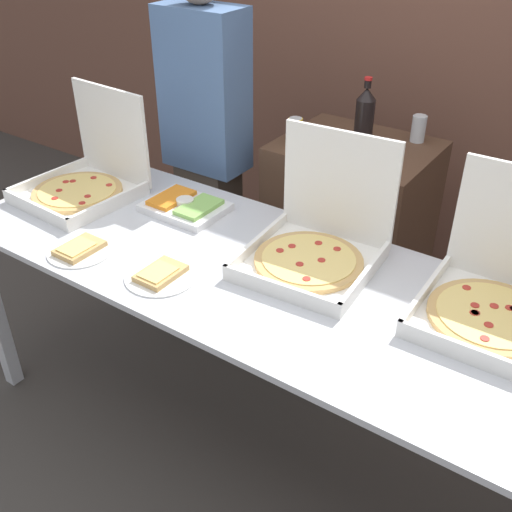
{
  "coord_description": "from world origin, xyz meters",
  "views": [
    {
      "loc": [
        1.02,
        -1.48,
        2.09
      ],
      "look_at": [
        0.0,
        0.0,
        0.94
      ],
      "focal_mm": 42.0,
      "sensor_mm": 36.0,
      "label": 1
    }
  ],
  "objects_px": {
    "pizza_box_far_left": "(316,242)",
    "paper_plate_front_left": "(80,249)",
    "pizza_box_near_left": "(499,295)",
    "veggie_tray": "(185,206)",
    "person_guest_plaid": "(207,149)",
    "soda_can_silver": "(419,129)",
    "pizza_box_near_right": "(86,177)",
    "paper_plate_front_center": "(161,274)",
    "soda_can_colored": "(295,131)",
    "soda_bottle": "(365,116)"
  },
  "relations": [
    {
      "from": "pizza_box_far_left",
      "to": "paper_plate_front_left",
      "type": "height_order",
      "value": "pizza_box_far_left"
    },
    {
      "from": "pizza_box_far_left",
      "to": "pizza_box_near_left",
      "type": "relative_size",
      "value": 1.05
    },
    {
      "from": "veggie_tray",
      "to": "person_guest_plaid",
      "type": "bearing_deg",
      "value": 118.09
    },
    {
      "from": "veggie_tray",
      "to": "soda_can_silver",
      "type": "distance_m",
      "value": 1.14
    },
    {
      "from": "pizza_box_near_right",
      "to": "soda_can_silver",
      "type": "relative_size",
      "value": 3.86
    },
    {
      "from": "paper_plate_front_left",
      "to": "pizza_box_far_left",
      "type": "bearing_deg",
      "value": 30.83
    },
    {
      "from": "pizza_box_far_left",
      "to": "veggie_tray",
      "type": "height_order",
      "value": "pizza_box_far_left"
    },
    {
      "from": "veggie_tray",
      "to": "pizza_box_near_right",
      "type": "bearing_deg",
      "value": -165.28
    },
    {
      "from": "pizza_box_far_left",
      "to": "paper_plate_front_center",
      "type": "distance_m",
      "value": 0.57
    },
    {
      "from": "soda_can_colored",
      "to": "person_guest_plaid",
      "type": "xyz_separation_m",
      "value": [
        -0.43,
        -0.12,
        -0.15
      ]
    },
    {
      "from": "pizza_box_near_right",
      "to": "soda_bottle",
      "type": "relative_size",
      "value": 1.57
    },
    {
      "from": "veggie_tray",
      "to": "soda_bottle",
      "type": "distance_m",
      "value": 0.91
    },
    {
      "from": "pizza_box_near_right",
      "to": "paper_plate_front_center",
      "type": "relative_size",
      "value": 1.86
    },
    {
      "from": "soda_bottle",
      "to": "pizza_box_near_right",
      "type": "bearing_deg",
      "value": -135.53
    },
    {
      "from": "pizza_box_far_left",
      "to": "pizza_box_near_right",
      "type": "relative_size",
      "value": 1.03
    },
    {
      "from": "soda_can_silver",
      "to": "person_guest_plaid",
      "type": "distance_m",
      "value": 1.01
    },
    {
      "from": "paper_plate_front_center",
      "to": "soda_can_silver",
      "type": "relative_size",
      "value": 2.08
    },
    {
      "from": "paper_plate_front_center",
      "to": "person_guest_plaid",
      "type": "relative_size",
      "value": 0.14
    },
    {
      "from": "pizza_box_near_right",
      "to": "person_guest_plaid",
      "type": "xyz_separation_m",
      "value": [
        0.22,
        0.57,
        -0.01
      ]
    },
    {
      "from": "pizza_box_near_right",
      "to": "pizza_box_near_left",
      "type": "height_order",
      "value": "pizza_box_near_left"
    },
    {
      "from": "paper_plate_front_center",
      "to": "pizza_box_near_right",
      "type": "bearing_deg",
      "value": 156.49
    },
    {
      "from": "paper_plate_front_center",
      "to": "soda_can_silver",
      "type": "xyz_separation_m",
      "value": [
        0.38,
        1.36,
        0.2
      ]
    },
    {
      "from": "paper_plate_front_center",
      "to": "person_guest_plaid",
      "type": "height_order",
      "value": "person_guest_plaid"
    },
    {
      "from": "pizza_box_far_left",
      "to": "paper_plate_front_center",
      "type": "xyz_separation_m",
      "value": [
        -0.39,
        -0.4,
        -0.07
      ]
    },
    {
      "from": "paper_plate_front_center",
      "to": "veggie_tray",
      "type": "relative_size",
      "value": 0.78
    },
    {
      "from": "pizza_box_near_left",
      "to": "person_guest_plaid",
      "type": "xyz_separation_m",
      "value": [
        -1.52,
        0.43,
        -0.01
      ]
    },
    {
      "from": "pizza_box_far_left",
      "to": "person_guest_plaid",
      "type": "distance_m",
      "value": 1.01
    },
    {
      "from": "person_guest_plaid",
      "to": "veggie_tray",
      "type": "bearing_deg",
      "value": 118.09
    },
    {
      "from": "pizza_box_near_left",
      "to": "person_guest_plaid",
      "type": "bearing_deg",
      "value": 163.42
    },
    {
      "from": "pizza_box_near_right",
      "to": "paper_plate_front_left",
      "type": "distance_m",
      "value": 0.5
    },
    {
      "from": "person_guest_plaid",
      "to": "paper_plate_front_left",
      "type": "bearing_deg",
      "value": 97.87
    },
    {
      "from": "pizza_box_near_left",
      "to": "soda_can_colored",
      "type": "height_order",
      "value": "pizza_box_near_left"
    },
    {
      "from": "pizza_box_near_left",
      "to": "paper_plate_front_left",
      "type": "bearing_deg",
      "value": -161.04
    },
    {
      "from": "pizza_box_near_left",
      "to": "soda_can_silver",
      "type": "relative_size",
      "value": 3.78
    },
    {
      "from": "pizza_box_near_left",
      "to": "paper_plate_front_center",
      "type": "xyz_separation_m",
      "value": [
        -1.03,
        -0.45,
        -0.07
      ]
    },
    {
      "from": "soda_bottle",
      "to": "soda_can_silver",
      "type": "distance_m",
      "value": 0.27
    },
    {
      "from": "paper_plate_front_center",
      "to": "person_guest_plaid",
      "type": "distance_m",
      "value": 1.01
    },
    {
      "from": "pizza_box_far_left",
      "to": "soda_bottle",
      "type": "bearing_deg",
      "value": 100.94
    },
    {
      "from": "pizza_box_near_left",
      "to": "paper_plate_front_center",
      "type": "bearing_deg",
      "value": -157.08
    },
    {
      "from": "soda_can_colored",
      "to": "paper_plate_front_center",
      "type": "bearing_deg",
      "value": -86.18
    },
    {
      "from": "paper_plate_front_left",
      "to": "soda_bottle",
      "type": "relative_size",
      "value": 0.8
    },
    {
      "from": "pizza_box_far_left",
      "to": "veggie_tray",
      "type": "bearing_deg",
      "value": 173.72
    },
    {
      "from": "paper_plate_front_center",
      "to": "soda_can_silver",
      "type": "distance_m",
      "value": 1.42
    },
    {
      "from": "soda_bottle",
      "to": "soda_can_silver",
      "type": "xyz_separation_m",
      "value": [
        0.2,
        0.17,
        -0.07
      ]
    },
    {
      "from": "pizza_box_near_right",
      "to": "pizza_box_near_left",
      "type": "bearing_deg",
      "value": 7.72
    },
    {
      "from": "pizza_box_near_left",
      "to": "soda_can_colored",
      "type": "bearing_deg",
      "value": 152.49
    },
    {
      "from": "pizza_box_far_left",
      "to": "paper_plate_front_left",
      "type": "distance_m",
      "value": 0.88
    },
    {
      "from": "paper_plate_front_left",
      "to": "soda_can_silver",
      "type": "relative_size",
      "value": 1.97
    },
    {
      "from": "soda_bottle",
      "to": "soda_can_colored",
      "type": "bearing_deg",
      "value": -143.97
    },
    {
      "from": "paper_plate_front_left",
      "to": "soda_bottle",
      "type": "height_order",
      "value": "soda_bottle"
    }
  ]
}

